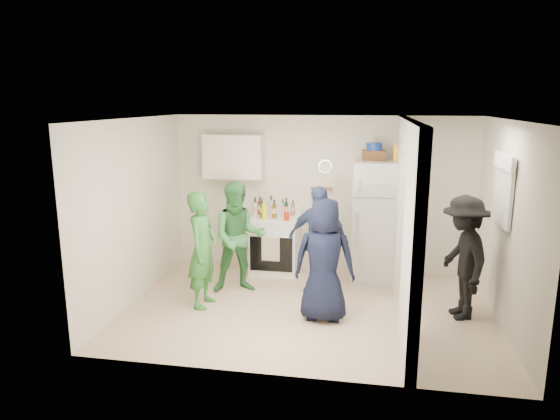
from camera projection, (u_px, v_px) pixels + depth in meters
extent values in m
plane|color=beige|center=(308.00, 309.00, 6.67)|extent=(4.80, 4.80, 0.00)
plane|color=silver|center=(322.00, 194.00, 8.04)|extent=(4.80, 0.00, 4.80)
plane|color=silver|center=(289.00, 258.00, 4.77)|extent=(4.80, 0.00, 4.80)
plane|color=silver|center=(135.00, 211.00, 6.81)|extent=(0.00, 3.40, 3.40)
plane|color=silver|center=(508.00, 226.00, 6.00)|extent=(0.00, 3.40, 3.40)
plane|color=white|center=(311.00, 119.00, 6.14)|extent=(4.80, 4.80, 0.00)
cube|color=silver|center=(400.00, 204.00, 7.26)|extent=(0.12, 1.20, 2.50)
cube|color=silver|center=(412.00, 247.00, 5.14)|extent=(0.12, 1.20, 2.50)
cube|color=silver|center=(410.00, 137.00, 5.98)|extent=(0.12, 1.00, 0.40)
cube|color=white|center=(275.00, 245.00, 8.01)|extent=(0.77, 0.64, 0.92)
cube|color=silver|center=(234.00, 156.00, 7.98)|extent=(0.95, 0.34, 0.70)
cube|color=silver|center=(378.00, 221.00, 7.61)|extent=(0.76, 0.74, 1.85)
cube|color=brown|center=(374.00, 155.00, 7.46)|extent=(0.35, 0.25, 0.15)
cylinder|color=navy|center=(374.00, 146.00, 7.43)|extent=(0.24, 0.24, 0.11)
cylinder|color=#FFB115|center=(396.00, 153.00, 7.25)|extent=(0.09, 0.09, 0.25)
cylinder|color=white|center=(325.00, 167.00, 7.92)|extent=(0.22, 0.02, 0.22)
cube|color=olive|center=(321.00, 188.00, 7.97)|extent=(0.35, 0.08, 0.03)
cube|color=black|center=(505.00, 190.00, 6.11)|extent=(0.03, 0.70, 0.80)
cube|color=white|center=(503.00, 190.00, 6.11)|extent=(0.04, 0.76, 0.86)
cube|color=white|center=(504.00, 162.00, 6.04)|extent=(0.04, 0.82, 0.18)
cylinder|color=yellow|center=(265.00, 212.00, 7.70)|extent=(0.09, 0.09, 0.25)
cylinder|color=red|center=(286.00, 217.00, 7.67)|extent=(0.09, 0.09, 0.12)
imported|color=#36752F|center=(203.00, 250.00, 6.63)|extent=(0.41, 0.60, 1.57)
imported|color=#357937|center=(239.00, 238.00, 7.15)|extent=(0.93, 0.82, 1.60)
imported|color=#374278|center=(318.00, 241.00, 7.06)|extent=(1.00, 0.67, 1.57)
imported|color=black|center=(324.00, 260.00, 6.20)|extent=(0.77, 0.51, 1.57)
imported|color=black|center=(463.00, 258.00, 6.27)|extent=(0.76, 1.11, 1.59)
cylinder|color=brown|center=(260.00, 205.00, 8.06)|extent=(0.07, 0.07, 0.29)
cylinder|color=#164115|center=(262.00, 208.00, 7.83)|extent=(0.06, 0.06, 0.31)
cylinder|color=white|center=(271.00, 205.00, 8.02)|extent=(0.07, 0.07, 0.32)
cylinder|color=brown|center=(274.00, 209.00, 7.82)|extent=(0.07, 0.07, 0.29)
cylinder|color=silver|center=(283.00, 207.00, 8.04)|extent=(0.06, 0.06, 0.26)
cylinder|color=#133416|center=(286.00, 207.00, 7.87)|extent=(0.06, 0.06, 0.32)
cylinder|color=olive|center=(293.00, 208.00, 7.97)|extent=(0.06, 0.06, 0.25)
cylinder|color=#B6B7C3|center=(255.00, 207.00, 7.83)|extent=(0.07, 0.07, 0.33)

